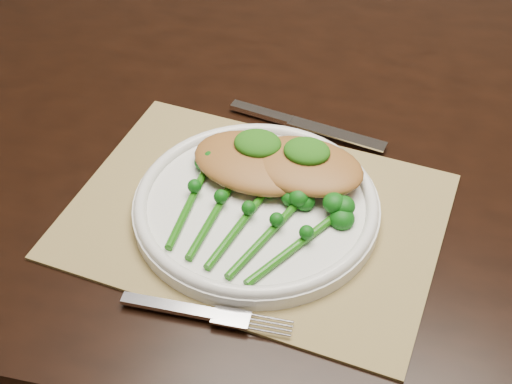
% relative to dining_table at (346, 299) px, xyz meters
% --- Properties ---
extents(dining_table, '(1.63, 0.96, 0.75)m').
position_rel_dining_table_xyz_m(dining_table, '(0.00, 0.00, 0.00)').
color(dining_table, black).
rests_on(dining_table, ground).
extents(placemat, '(0.43, 0.33, 0.00)m').
position_rel_dining_table_xyz_m(placemat, '(-0.10, -0.21, 0.37)').
color(placemat, olive).
rests_on(placemat, dining_table).
extents(dinner_plate, '(0.27, 0.27, 0.02)m').
position_rel_dining_table_xyz_m(dinner_plate, '(-0.10, -0.21, 0.39)').
color(dinner_plate, silver).
rests_on(dinner_plate, placemat).
extents(knife, '(0.20, 0.05, 0.01)m').
position_rel_dining_table_xyz_m(knife, '(-0.09, -0.04, 0.38)').
color(knife, silver).
rests_on(knife, placemat).
extents(fork, '(0.17, 0.02, 0.01)m').
position_rel_dining_table_xyz_m(fork, '(-0.10, -0.35, 0.38)').
color(fork, silver).
rests_on(fork, placemat).
extents(chicken_fillet_left, '(0.16, 0.12, 0.03)m').
position_rel_dining_table_xyz_m(chicken_fillet_left, '(-0.11, -0.16, 0.41)').
color(chicken_fillet_left, '#9E662D').
rests_on(chicken_fillet_left, dinner_plate).
extents(chicken_fillet_right, '(0.14, 0.11, 0.03)m').
position_rel_dining_table_xyz_m(chicken_fillet_right, '(-0.06, -0.16, 0.41)').
color(chicken_fillet_right, '#9E662D').
rests_on(chicken_fillet_right, dinner_plate).
extents(pesto_dollop_left, '(0.05, 0.05, 0.02)m').
position_rel_dining_table_xyz_m(pesto_dollop_left, '(-0.11, -0.15, 0.42)').
color(pesto_dollop_left, '#13480A').
rests_on(pesto_dollop_left, chicken_fillet_left).
extents(pesto_dollop_right, '(0.05, 0.04, 0.02)m').
position_rel_dining_table_xyz_m(pesto_dollop_right, '(-0.05, -0.15, 0.43)').
color(pesto_dollop_right, '#13480A').
rests_on(pesto_dollop_right, chicken_fillet_right).
extents(broccolini_bundle, '(0.19, 0.20, 0.04)m').
position_rel_dining_table_xyz_m(broccolini_bundle, '(-0.10, -0.25, 0.40)').
color(broccolini_bundle, '#16560B').
rests_on(broccolini_bundle, dinner_plate).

